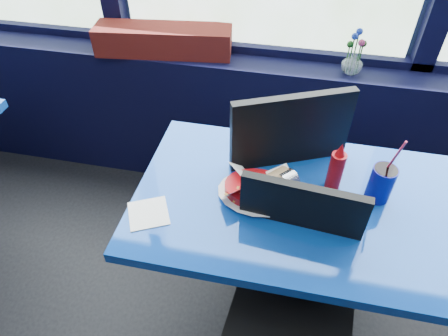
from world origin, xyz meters
TOP-DOWN VIEW (x-y plane):
  - window_sill at (0.00, 2.87)m, footprint 5.00×0.26m
  - near_table at (0.30, 2.00)m, footprint 1.20×0.70m
  - chair_near_front at (0.29, 1.78)m, footprint 0.45×0.46m
  - chair_near_back at (0.26, 2.32)m, footprint 0.62×0.62m
  - planter_box at (-0.49, 2.84)m, footprint 0.70×0.26m
  - flower_vase at (0.45, 2.83)m, footprint 0.13×0.13m
  - food_basket at (0.13, 1.99)m, footprint 0.30×0.30m
  - ketchup_bottle at (0.38, 2.09)m, footprint 0.05×0.05m
  - soda_cup at (0.53, 2.07)m, footprint 0.08×0.08m
  - napkin at (-0.22, 1.83)m, footprint 0.17×0.17m

SIDE VIEW (x-z plane):
  - window_sill at x=0.00m, z-range 0.00..0.80m
  - chair_near_front at x=0.29m, z-range 0.07..0.99m
  - near_table at x=0.30m, z-range 0.19..0.94m
  - chair_near_back at x=0.26m, z-range 0.08..1.12m
  - napkin at x=-0.22m, z-range 0.75..0.75m
  - food_basket at x=0.13m, z-range 0.74..0.83m
  - soda_cup at x=0.53m, z-range 0.68..0.96m
  - ketchup_bottle at x=0.38m, z-range 0.74..0.93m
  - flower_vase at x=0.45m, z-range 0.76..0.97m
  - planter_box at x=-0.49m, z-range 0.80..0.94m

